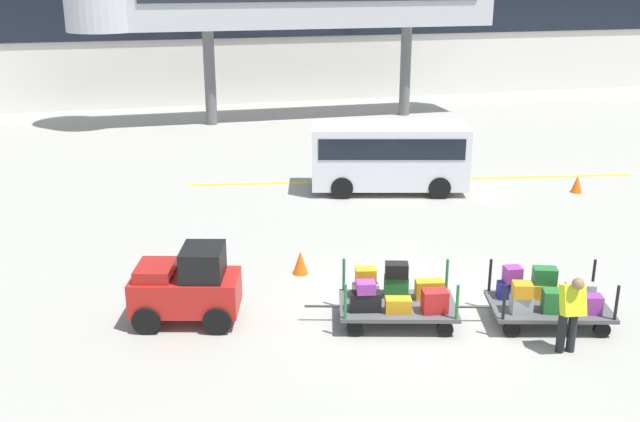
{
  "coord_description": "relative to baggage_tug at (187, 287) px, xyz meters",
  "views": [
    {
      "loc": [
        -5.25,
        -13.09,
        6.79
      ],
      "look_at": [
        -1.32,
        2.64,
        1.41
      ],
      "focal_mm": 41.69,
      "sensor_mm": 36.0,
      "label": 1
    }
  ],
  "objects": [
    {
      "name": "shuttle_van",
      "position": [
        6.85,
        7.71,
        0.48
      ],
      "size": [
        5.12,
        3.0,
        2.1
      ],
      "color": "silver",
      "rests_on": "ground_plane"
    },
    {
      "name": "safety_cone_near",
      "position": [
        12.52,
        6.04,
        -0.48
      ],
      "size": [
        0.36,
        0.36,
        0.55
      ],
      "primitive_type": "cone",
      "color": "#EA590F",
      "rests_on": "ground_plane"
    },
    {
      "name": "baggage_cart_lead",
      "position": [
        4.0,
        -1.03,
        -0.22
      ],
      "size": [
        3.09,
        1.93,
        1.13
      ],
      "color": "#4C4C4F",
      "rests_on": "ground_plane"
    },
    {
      "name": "baggage_tug",
      "position": [
        0.0,
        0.0,
        0.0
      ],
      "size": [
        2.31,
        1.67,
        1.58
      ],
      "color": "red",
      "rests_on": "ground_plane"
    },
    {
      "name": "safety_cone_far",
      "position": [
        2.69,
        1.82,
        -0.48
      ],
      "size": [
        0.36,
        0.36,
        0.55
      ],
      "primitive_type": "cone",
      "color": "#EA590F",
      "rests_on": "ground_plane"
    },
    {
      "name": "apron_lead_line",
      "position": [
        8.14,
        8.59,
        -0.75
      ],
      "size": [
        14.79,
        2.55,
        0.01
      ],
      "primitive_type": "cube",
      "rotation": [
        0.0,
        0.0,
        -0.16
      ],
      "color": "yellow",
      "rests_on": "ground_plane"
    },
    {
      "name": "ground_plane",
      "position": [
        4.54,
        -0.59,
        -0.75
      ],
      "size": [
        120.0,
        120.0,
        0.0
      ],
      "primitive_type": "plane",
      "color": "#9E9B91"
    },
    {
      "name": "baggage_cart_middle",
      "position": [
        6.89,
        -1.78,
        -0.23
      ],
      "size": [
        3.09,
        1.93,
        1.1
      ],
      "color": "#4C4C4F",
      "rests_on": "ground_plane"
    },
    {
      "name": "terminal_building",
      "position": [
        4.54,
        25.39,
        3.55
      ],
      "size": [
        57.2,
        2.51,
        8.6
      ],
      "color": "silver",
      "rests_on": "ground_plane"
    },
    {
      "name": "baggage_handler",
      "position": [
        6.63,
        -2.99,
        0.11
      ],
      "size": [
        0.46,
        0.47,
        1.56
      ],
      "color": "black",
      "rests_on": "ground_plane"
    }
  ]
}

